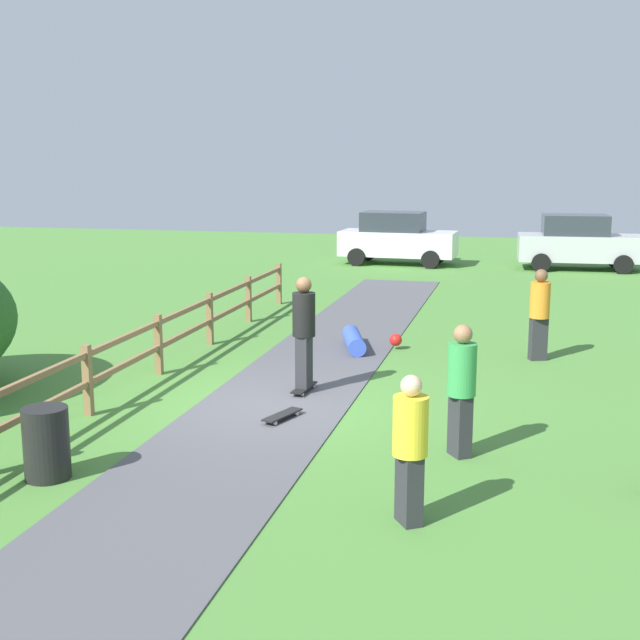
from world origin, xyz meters
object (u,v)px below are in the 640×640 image
Objects in this scene: parked_car_white at (397,238)px; trash_bin at (46,443)px; skateboard_loose at (282,415)px; bystander_green at (461,384)px; bystander_yellow at (410,443)px; parked_car_silver at (579,242)px; skater_riding at (304,328)px; bystander_orange at (540,310)px; skater_fallen at (357,340)px.

trash_bin is at bearing -92.54° from parked_car_white.
bystander_green is (2.70, -0.90, 0.89)m from skateboard_loose.
skateboard_loose is at bearing -86.49° from parked_car_white.
bystander_yellow is 0.39× the size of parked_car_silver.
skater_riding reaches higher than skateboard_loose.
parked_car_silver is at bearing 73.21° from skater_riding.
skater_fallen is at bearing 179.76° from bystander_orange.
skater_riding is 1.87m from skateboard_loose.
bystander_orange is (3.82, 3.35, -0.13)m from skater_riding.
skater_riding is at bearing 138.48° from bystander_green.
bystander_yellow is 8.17m from bystander_orange.
bystander_orange is (3.75, 4.90, 0.90)m from skateboard_loose.
bystander_orange is at bearing 52.90° from trash_bin.
skater_fallen is at bearing 88.01° from skateboard_loose.
skater_fallen is at bearing -84.59° from parked_car_white.
bystander_yellow is (4.49, -0.24, 0.45)m from trash_bin.
skater_riding reaches higher than trash_bin.
skater_fallen is 0.87× the size of bystander_green.
skater_fallen reaches higher than skateboard_loose.
parked_car_white reaches higher than skateboard_loose.
skateboard_loose is at bearing -127.43° from bystander_orange.
skater_riding is 1.27× the size of skater_fallen.
bystander_green is (2.77, -2.45, -0.13)m from skater_riding.
skater_riding reaches higher than bystander_green.
bystander_yellow is at bearing -3.07° from trash_bin.
parked_car_white is (-3.88, 20.03, -0.02)m from bystander_green.
skater_fallen is 8.38m from bystander_yellow.
skateboard_loose is (2.15, 2.91, -0.36)m from trash_bin.
bystander_orange is 0.42× the size of parked_car_white.
trash_bin is 4.52m from bystander_yellow.
trash_bin is at bearing -108.52° from parked_car_silver.
skater_riding reaches higher than bystander_orange.
bystander_yellow is 2.28m from bystander_green.
bystander_green is at bearing -79.05° from parked_car_white.
bystander_orange is at bearing -0.24° from skater_fallen.
parked_car_white reaches higher than bystander_green.
trash_bin is at bearing -126.55° from skateboard_loose.
skater_riding is 2.36× the size of skateboard_loose.
skater_riding is 5.29m from bystander_yellow.
trash_bin is 23.25m from parked_car_silver.
skater_riding is at bearing -106.79° from parked_car_silver.
parked_car_silver is at bearing 74.71° from skateboard_loose.
parked_car_silver reaches higher than skater_fallen.
skater_riding is 1.09× the size of bystander_orange.
bystander_green is 0.41× the size of parked_car_silver.
parked_car_silver is 6.41m from parked_car_white.
bystander_orange is (1.42, 8.05, 0.08)m from bystander_yellow.
skater_riding is at bearing 117.09° from bystander_yellow.
skater_riding reaches higher than bystander_yellow.
parked_car_silver is (1.48, 14.23, -0.03)m from bystander_orange.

